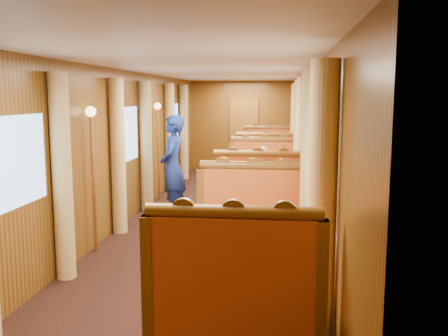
% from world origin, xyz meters
% --- Properties ---
extents(floor, '(3.00, 12.00, 0.01)m').
position_xyz_m(floor, '(0.00, 0.00, 0.00)').
color(floor, black).
rests_on(floor, ground).
extents(ceiling, '(3.00, 12.00, 0.01)m').
position_xyz_m(ceiling, '(0.00, 0.00, 2.50)').
color(ceiling, silver).
rests_on(ceiling, wall_left).
extents(wall_far, '(3.00, 0.01, 2.50)m').
position_xyz_m(wall_far, '(0.00, 6.00, 1.25)').
color(wall_far, brown).
rests_on(wall_far, floor).
extents(wall_near, '(3.00, 0.01, 2.50)m').
position_xyz_m(wall_near, '(0.00, -6.00, 1.25)').
color(wall_near, brown).
rests_on(wall_near, floor).
extents(wall_left, '(0.01, 12.00, 2.50)m').
position_xyz_m(wall_left, '(-1.50, 0.00, 1.25)').
color(wall_left, brown).
rests_on(wall_left, floor).
extents(wall_right, '(0.01, 12.00, 2.50)m').
position_xyz_m(wall_right, '(1.50, 0.00, 1.25)').
color(wall_right, brown).
rests_on(wall_right, floor).
extents(doorway_far, '(0.80, 0.04, 2.00)m').
position_xyz_m(doorway_far, '(0.00, 5.97, 1.00)').
color(doorway_far, brown).
rests_on(doorway_far, floor).
extents(table_near, '(1.05, 0.72, 0.75)m').
position_xyz_m(table_near, '(0.75, -3.50, 0.38)').
color(table_near, white).
rests_on(table_near, floor).
extents(banquette_near_fwd, '(1.30, 0.55, 1.34)m').
position_xyz_m(banquette_near_fwd, '(0.75, -4.51, 0.42)').
color(banquette_near_fwd, '#AC2C13').
rests_on(banquette_near_fwd, floor).
extents(banquette_near_aft, '(1.30, 0.55, 1.34)m').
position_xyz_m(banquette_near_aft, '(0.75, -2.49, 0.42)').
color(banquette_near_aft, '#AC2C13').
rests_on(banquette_near_aft, floor).
extents(table_mid, '(1.05, 0.72, 0.75)m').
position_xyz_m(table_mid, '(0.75, 0.00, 0.38)').
color(table_mid, white).
rests_on(table_mid, floor).
extents(banquette_mid_fwd, '(1.30, 0.55, 1.34)m').
position_xyz_m(banquette_mid_fwd, '(0.75, -1.01, 0.42)').
color(banquette_mid_fwd, '#AC2C13').
rests_on(banquette_mid_fwd, floor).
extents(banquette_mid_aft, '(1.30, 0.55, 1.34)m').
position_xyz_m(banquette_mid_aft, '(0.75, 1.01, 0.42)').
color(banquette_mid_aft, '#AC2C13').
rests_on(banquette_mid_aft, floor).
extents(table_far, '(1.05, 0.72, 0.75)m').
position_xyz_m(table_far, '(0.75, 3.50, 0.38)').
color(table_far, white).
rests_on(table_far, floor).
extents(banquette_far_fwd, '(1.30, 0.55, 1.34)m').
position_xyz_m(banquette_far_fwd, '(0.75, 2.49, 0.42)').
color(banquette_far_fwd, '#AC2C13').
rests_on(banquette_far_fwd, floor).
extents(banquette_far_aft, '(1.30, 0.55, 1.34)m').
position_xyz_m(banquette_far_aft, '(0.75, 4.51, 0.42)').
color(banquette_far_aft, '#AC2C13').
rests_on(banquette_far_aft, floor).
extents(tea_tray, '(0.41, 0.36, 0.01)m').
position_xyz_m(tea_tray, '(0.64, -3.55, 0.76)').
color(tea_tray, silver).
rests_on(tea_tray, table_near).
extents(teapot_left, '(0.19, 0.16, 0.13)m').
position_xyz_m(teapot_left, '(0.60, -3.60, 0.82)').
color(teapot_left, silver).
rests_on(teapot_left, tea_tray).
extents(teapot_right, '(0.17, 0.15, 0.12)m').
position_xyz_m(teapot_right, '(0.71, -3.63, 0.81)').
color(teapot_right, silver).
rests_on(teapot_right, tea_tray).
extents(teapot_back, '(0.15, 0.11, 0.12)m').
position_xyz_m(teapot_back, '(0.68, -3.43, 0.81)').
color(teapot_back, silver).
rests_on(teapot_back, tea_tray).
extents(fruit_plate, '(0.24, 0.24, 0.05)m').
position_xyz_m(fruit_plate, '(1.02, -3.62, 0.77)').
color(fruit_plate, white).
rests_on(fruit_plate, table_near).
extents(cup_inboard, '(0.08, 0.08, 0.26)m').
position_xyz_m(cup_inboard, '(0.37, -3.37, 0.86)').
color(cup_inboard, white).
rests_on(cup_inboard, table_near).
extents(cup_outboard, '(0.08, 0.08, 0.26)m').
position_xyz_m(cup_outboard, '(0.41, -3.28, 0.86)').
color(cup_outboard, white).
rests_on(cup_outboard, table_near).
extents(rose_vase_mid, '(0.06, 0.06, 0.36)m').
position_xyz_m(rose_vase_mid, '(0.74, 0.00, 0.93)').
color(rose_vase_mid, silver).
rests_on(rose_vase_mid, table_mid).
extents(rose_vase_far, '(0.06, 0.06, 0.36)m').
position_xyz_m(rose_vase_far, '(0.75, 3.51, 0.93)').
color(rose_vase_far, silver).
rests_on(rose_vase_far, table_far).
extents(window_left_near, '(0.01, 1.20, 0.90)m').
position_xyz_m(window_left_near, '(-1.49, -3.50, 1.45)').
color(window_left_near, '#82ADE2').
rests_on(window_left_near, wall_left).
extents(curtain_left_near_b, '(0.22, 0.22, 2.35)m').
position_xyz_m(curtain_left_near_b, '(-1.38, -2.72, 1.18)').
color(curtain_left_near_b, tan).
rests_on(curtain_left_near_b, floor).
extents(window_right_near, '(0.01, 1.20, 0.90)m').
position_xyz_m(window_right_near, '(1.49, -3.50, 1.45)').
color(window_right_near, '#82ADE2').
rests_on(window_right_near, wall_right).
extents(curtain_right_near_a, '(0.22, 0.22, 2.35)m').
position_xyz_m(curtain_right_near_a, '(1.38, -4.28, 1.18)').
color(curtain_right_near_a, tan).
rests_on(curtain_right_near_a, floor).
extents(curtain_right_near_b, '(0.22, 0.22, 2.35)m').
position_xyz_m(curtain_right_near_b, '(1.38, -2.72, 1.18)').
color(curtain_right_near_b, tan).
rests_on(curtain_right_near_b, floor).
extents(window_left_mid, '(0.01, 1.20, 0.90)m').
position_xyz_m(window_left_mid, '(-1.49, 0.00, 1.45)').
color(window_left_mid, '#82ADE2').
rests_on(window_left_mid, wall_left).
extents(curtain_left_mid_a, '(0.22, 0.22, 2.35)m').
position_xyz_m(curtain_left_mid_a, '(-1.38, -0.78, 1.18)').
color(curtain_left_mid_a, tan).
rests_on(curtain_left_mid_a, floor).
extents(curtain_left_mid_b, '(0.22, 0.22, 2.35)m').
position_xyz_m(curtain_left_mid_b, '(-1.38, 0.78, 1.18)').
color(curtain_left_mid_b, tan).
rests_on(curtain_left_mid_b, floor).
extents(window_right_mid, '(0.01, 1.20, 0.90)m').
position_xyz_m(window_right_mid, '(1.49, 0.00, 1.45)').
color(window_right_mid, '#82ADE2').
rests_on(window_right_mid, wall_right).
extents(curtain_right_mid_a, '(0.22, 0.22, 2.35)m').
position_xyz_m(curtain_right_mid_a, '(1.38, -0.78, 1.18)').
color(curtain_right_mid_a, tan).
rests_on(curtain_right_mid_a, floor).
extents(curtain_right_mid_b, '(0.22, 0.22, 2.35)m').
position_xyz_m(curtain_right_mid_b, '(1.38, 0.78, 1.18)').
color(curtain_right_mid_b, tan).
rests_on(curtain_right_mid_b, floor).
extents(window_left_far, '(0.01, 1.20, 0.90)m').
position_xyz_m(window_left_far, '(-1.49, 3.50, 1.45)').
color(window_left_far, '#82ADE2').
rests_on(window_left_far, wall_left).
extents(curtain_left_far_a, '(0.22, 0.22, 2.35)m').
position_xyz_m(curtain_left_far_a, '(-1.38, 2.72, 1.18)').
color(curtain_left_far_a, tan).
rests_on(curtain_left_far_a, floor).
extents(curtain_left_far_b, '(0.22, 0.22, 2.35)m').
position_xyz_m(curtain_left_far_b, '(-1.38, 4.28, 1.18)').
color(curtain_left_far_b, tan).
rests_on(curtain_left_far_b, floor).
extents(window_right_far, '(0.01, 1.20, 0.90)m').
position_xyz_m(window_right_far, '(1.49, 3.50, 1.45)').
color(window_right_far, '#82ADE2').
rests_on(window_right_far, wall_right).
extents(curtain_right_far_a, '(0.22, 0.22, 2.35)m').
position_xyz_m(curtain_right_far_a, '(1.38, 2.72, 1.18)').
color(curtain_right_far_a, tan).
rests_on(curtain_right_far_a, floor).
extents(curtain_right_far_b, '(0.22, 0.22, 2.35)m').
position_xyz_m(curtain_right_far_b, '(1.38, 4.28, 1.18)').
color(curtain_right_far_b, tan).
rests_on(curtain_right_far_b, floor).
extents(sconce_left_fore, '(0.14, 0.14, 1.95)m').
position_xyz_m(sconce_left_fore, '(-1.40, -1.75, 1.38)').
color(sconce_left_fore, '#BF8C3F').
rests_on(sconce_left_fore, floor).
extents(sconce_right_fore, '(0.14, 0.14, 1.95)m').
position_xyz_m(sconce_right_fore, '(1.40, -1.75, 1.38)').
color(sconce_right_fore, '#BF8C3F').
rests_on(sconce_right_fore, floor).
extents(sconce_left_aft, '(0.14, 0.14, 1.95)m').
position_xyz_m(sconce_left_aft, '(-1.40, 1.75, 1.38)').
color(sconce_left_aft, '#BF8C3F').
rests_on(sconce_left_aft, floor).
extents(sconce_right_aft, '(0.14, 0.14, 1.95)m').
position_xyz_m(sconce_right_aft, '(1.40, 1.75, 1.38)').
color(sconce_right_aft, '#BF8C3F').
rests_on(sconce_right_aft, floor).
extents(steward, '(0.48, 0.68, 1.77)m').
position_xyz_m(steward, '(-0.77, 0.22, 0.88)').
color(steward, navy).
rests_on(steward, floor).
extents(passenger, '(0.40, 0.44, 0.76)m').
position_xyz_m(passenger, '(0.75, 0.72, 0.74)').
color(passenger, beige).
rests_on(passenger, banquette_mid_aft).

